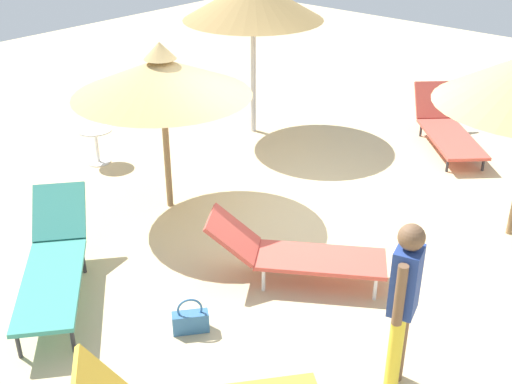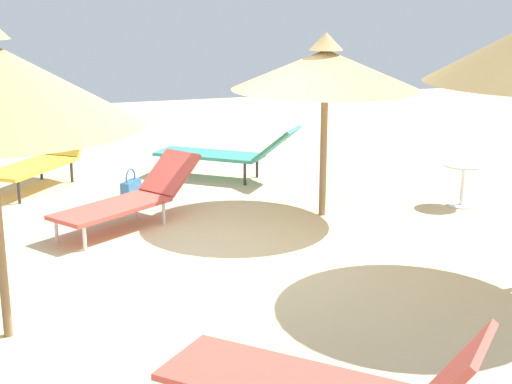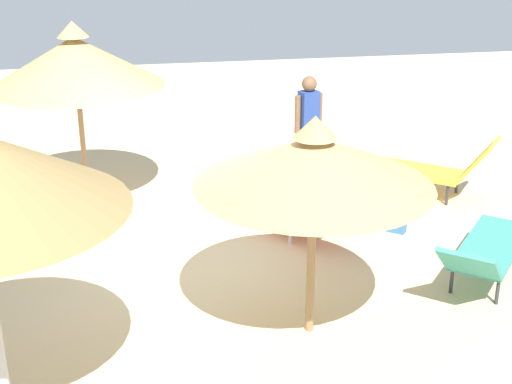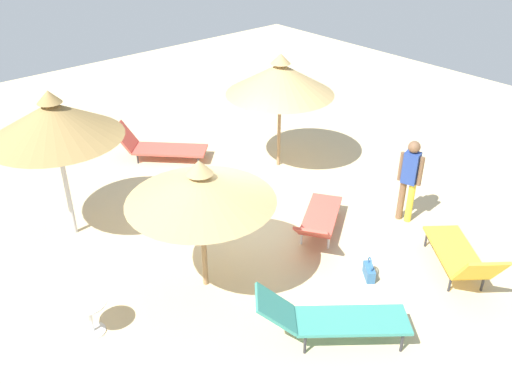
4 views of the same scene
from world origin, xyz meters
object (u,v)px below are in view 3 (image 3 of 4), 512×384
(lounge_chair_near_right, at_px, (287,206))
(parasol_umbrella_center, at_px, (75,61))
(parasol_umbrella_far_left, at_px, (314,161))
(lounge_chair_back, at_px, (485,251))
(handbag, at_px, (392,222))
(lounge_chair_front, at_px, (432,167))
(person_standing_far_right, at_px, (308,123))

(lounge_chair_near_right, bearing_deg, parasol_umbrella_center, -28.84)
(parasol_umbrella_far_left, xyz_separation_m, lounge_chair_back, (-2.24, -0.61, -1.45))
(lounge_chair_near_right, distance_m, handbag, 1.46)
(lounge_chair_back, relative_size, lounge_chair_near_right, 1.05)
(lounge_chair_front, bearing_deg, lounge_chair_near_right, 20.57)
(parasol_umbrella_far_left, height_order, lounge_chair_front, parasol_umbrella_far_left)
(parasol_umbrella_far_left, bearing_deg, lounge_chair_near_right, -96.65)
(parasol_umbrella_center, distance_m, handbag, 4.89)
(parasol_umbrella_far_left, bearing_deg, lounge_chair_front, -129.04)
(lounge_chair_front, bearing_deg, parasol_umbrella_center, -6.37)
(lounge_chair_near_right, bearing_deg, handbag, 170.80)
(parasol_umbrella_center, xyz_separation_m, parasol_umbrella_far_left, (-2.42, 3.93, -0.24))
(parasol_umbrella_center, distance_m, person_standing_far_right, 3.60)
(parasol_umbrella_far_left, xyz_separation_m, handbag, (-1.70, -2.21, -1.75))
(parasol_umbrella_far_left, xyz_separation_m, person_standing_far_right, (-0.99, -4.19, -0.89))
(lounge_chair_front, xyz_separation_m, person_standing_far_right, (1.74, -0.83, 0.55))
(lounge_chair_front, xyz_separation_m, lounge_chair_near_right, (2.44, 0.92, -0.07))
(parasol_umbrella_center, height_order, person_standing_far_right, parasol_umbrella_center)
(lounge_chair_near_right, xyz_separation_m, person_standing_far_right, (-0.70, -1.74, 0.61))
(person_standing_far_right, bearing_deg, parasol_umbrella_far_left, 76.74)
(lounge_chair_back, bearing_deg, person_standing_far_right, -70.79)
(parasol_umbrella_far_left, relative_size, lounge_chair_front, 1.22)
(parasol_umbrella_center, relative_size, lounge_chair_near_right, 1.32)
(lounge_chair_front, height_order, handbag, lounge_chair_front)
(lounge_chair_near_right, relative_size, handbag, 4.98)
(handbag, bearing_deg, lounge_chair_near_right, -9.20)
(lounge_chair_back, distance_m, handbag, 1.72)
(lounge_chair_front, relative_size, handbag, 4.76)
(lounge_chair_back, height_order, handbag, lounge_chair_back)
(parasol_umbrella_center, xyz_separation_m, lounge_chair_near_right, (-2.70, 1.49, -1.75))
(parasol_umbrella_center, bearing_deg, parasol_umbrella_far_left, 121.60)
(parasol_umbrella_far_left, height_order, lounge_chair_near_right, parasol_umbrella_far_left)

